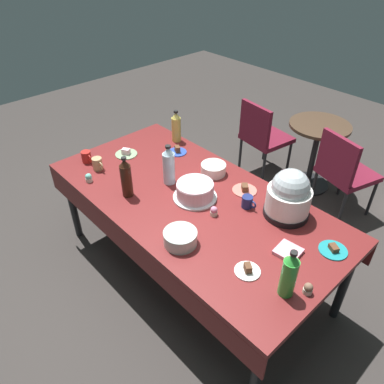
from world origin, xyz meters
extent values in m
plane|color=#383330|center=(0.00, 0.00, 0.00)|extent=(9.00, 9.00, 0.00)
cube|color=maroon|center=(0.00, 0.00, 0.73)|extent=(2.20, 1.10, 0.04)
cylinder|color=black|center=(-1.02, -0.47, 0.35)|extent=(0.06, 0.06, 0.71)
cylinder|color=black|center=(1.02, -0.47, 0.35)|extent=(0.06, 0.06, 0.71)
cylinder|color=black|center=(-1.02, 0.47, 0.35)|extent=(0.06, 0.06, 0.71)
cylinder|color=black|center=(1.02, 0.47, 0.35)|extent=(0.06, 0.06, 0.71)
cube|color=maroon|center=(0.00, -0.55, 0.62)|extent=(2.20, 0.01, 0.18)
cube|color=maroon|center=(0.00, 0.55, 0.62)|extent=(2.20, 0.01, 0.18)
cylinder|color=silver|center=(0.01, 0.02, 0.76)|extent=(0.31, 0.31, 0.01)
cylinder|color=beige|center=(0.01, 0.02, 0.81)|extent=(0.26, 0.26, 0.10)
cylinder|color=silver|center=(0.01, 0.02, 0.87)|extent=(0.26, 0.26, 0.01)
cylinder|color=black|center=(0.56, 0.33, 0.77)|extent=(0.30, 0.30, 0.04)
cylinder|color=white|center=(0.56, 0.33, 0.87)|extent=(0.29, 0.29, 0.16)
sphere|color=#B2BCC1|center=(0.56, 0.33, 0.97)|extent=(0.25, 0.25, 0.25)
cylinder|color=#B2C6BC|center=(0.29, -0.36, 0.79)|extent=(0.21, 0.21, 0.09)
cylinder|color=silver|center=(-0.12, 0.33, 0.79)|extent=(0.19, 0.19, 0.08)
cylinder|color=teal|center=(0.95, 0.26, 0.75)|extent=(0.17, 0.17, 0.01)
cube|color=brown|center=(0.95, 0.26, 0.77)|extent=(0.07, 0.07, 0.03)
cylinder|color=#E07266|center=(0.20, 0.34, 0.75)|extent=(0.18, 0.18, 0.01)
cube|color=brown|center=(0.20, 0.34, 0.78)|extent=(0.08, 0.07, 0.04)
cylinder|color=#2D4CB2|center=(-0.55, 0.34, 0.75)|extent=(0.16, 0.16, 0.01)
cube|color=brown|center=(-0.55, 0.34, 0.78)|extent=(0.07, 0.06, 0.05)
cylinder|color=#8CA87F|center=(-0.81, 0.00, 0.75)|extent=(0.18, 0.18, 0.01)
cube|color=beige|center=(-0.81, 0.00, 0.78)|extent=(0.08, 0.07, 0.05)
cylinder|color=white|center=(0.71, -0.24, 0.75)|extent=(0.15, 0.15, 0.01)
cube|color=brown|center=(0.71, -0.24, 0.78)|extent=(0.06, 0.06, 0.05)
cylinder|color=beige|center=(1.02, -0.11, 0.77)|extent=(0.05, 0.05, 0.03)
sphere|color=brown|center=(1.02, -0.11, 0.79)|extent=(0.05, 0.05, 0.05)
cylinder|color=beige|center=(0.24, -0.02, 0.77)|extent=(0.05, 0.05, 0.03)
sphere|color=pink|center=(0.24, -0.02, 0.79)|extent=(0.05, 0.05, 0.05)
cylinder|color=beige|center=(-0.55, -0.19, 0.77)|extent=(0.05, 0.05, 0.03)
sphere|color=#6BC6B2|center=(-0.55, -0.19, 0.79)|extent=(0.05, 0.05, 0.05)
cylinder|color=beige|center=(-0.67, -0.43, 0.77)|extent=(0.05, 0.05, 0.03)
sphere|color=#6BC6B2|center=(-0.67, -0.43, 0.79)|extent=(0.05, 0.05, 0.05)
cylinder|color=silver|center=(-0.26, 0.01, 0.87)|extent=(0.09, 0.09, 0.24)
cone|color=silver|center=(-0.26, 0.01, 1.02)|extent=(0.08, 0.08, 0.05)
cylinder|color=black|center=(-0.26, 0.01, 1.05)|extent=(0.04, 0.04, 0.02)
cylinder|color=#33190F|center=(-0.33, -0.31, 0.87)|extent=(0.08, 0.08, 0.24)
cone|color=#33190F|center=(-0.33, -0.31, 1.02)|extent=(0.07, 0.07, 0.05)
cylinder|color=black|center=(-0.33, -0.31, 1.05)|extent=(0.04, 0.04, 0.02)
cylinder|color=gold|center=(-0.71, 0.47, 0.86)|extent=(0.08, 0.08, 0.22)
cone|color=gold|center=(-0.71, 0.47, 0.99)|extent=(0.07, 0.07, 0.05)
cylinder|color=black|center=(-0.71, 0.47, 1.03)|extent=(0.04, 0.04, 0.02)
cylinder|color=green|center=(0.94, -0.20, 0.87)|extent=(0.08, 0.08, 0.23)
cone|color=green|center=(0.94, -0.20, 1.01)|extent=(0.08, 0.08, 0.05)
cylinder|color=black|center=(0.94, -0.20, 1.04)|extent=(0.04, 0.04, 0.02)
cylinder|color=navy|center=(0.33, 0.21, 0.79)|extent=(0.08, 0.08, 0.08)
torus|color=navy|center=(0.38, 0.21, 0.80)|extent=(0.05, 0.01, 0.05)
cylinder|color=tan|center=(-0.78, -0.29, 0.80)|extent=(0.08, 0.08, 0.10)
torus|color=tan|center=(-0.73, -0.29, 0.80)|extent=(0.06, 0.01, 0.06)
cylinder|color=#B2231E|center=(-0.93, -0.30, 0.80)|extent=(0.08, 0.08, 0.09)
torus|color=#B2231E|center=(-0.88, -0.30, 0.80)|extent=(0.06, 0.01, 0.06)
cube|color=pink|center=(0.78, 0.05, 0.76)|extent=(0.15, 0.15, 0.02)
cube|color=maroon|center=(-0.55, 1.61, 0.42)|extent=(0.50, 0.50, 0.05)
cube|color=maroon|center=(-0.58, 1.41, 0.65)|extent=(0.42, 0.10, 0.40)
cylinder|color=black|center=(-0.33, 1.77, 0.20)|extent=(0.03, 0.03, 0.40)
cylinder|color=black|center=(-0.71, 1.83, 0.20)|extent=(0.03, 0.03, 0.40)
cylinder|color=black|center=(-0.39, 1.40, 0.20)|extent=(0.03, 0.03, 0.40)
cylinder|color=black|center=(-0.77, 1.45, 0.20)|extent=(0.03, 0.03, 0.40)
cube|color=maroon|center=(0.40, 1.61, 0.42)|extent=(0.54, 0.54, 0.05)
cube|color=maroon|center=(0.35, 1.42, 0.65)|extent=(0.41, 0.15, 0.40)
cylinder|color=black|center=(0.63, 1.74, 0.20)|extent=(0.04, 0.04, 0.40)
cylinder|color=black|center=(0.27, 1.85, 0.20)|extent=(0.04, 0.04, 0.40)
cylinder|color=black|center=(0.53, 1.38, 0.20)|extent=(0.04, 0.04, 0.40)
cylinder|color=black|center=(0.17, 1.48, 0.20)|extent=(0.04, 0.04, 0.40)
cylinder|color=#473323|center=(-0.05, 1.76, 0.70)|extent=(0.60, 0.60, 0.03)
cylinder|color=black|center=(-0.05, 1.76, 0.35)|extent=(0.06, 0.06, 0.67)
cylinder|color=black|center=(-0.05, 1.76, 0.01)|extent=(0.44, 0.44, 0.02)
camera|label=1|loc=(1.53, -1.41, 2.34)|focal=34.69mm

